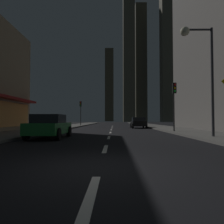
{
  "coord_description": "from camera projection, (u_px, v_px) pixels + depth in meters",
  "views": [
    {
      "loc": [
        0.35,
        -5.12,
        1.13
      ],
      "look_at": [
        0.0,
        26.27,
        2.27
      ],
      "focal_mm": 34.17,
      "sensor_mm": 36.0,
      "label": 1
    }
  ],
  "objects": [
    {
      "name": "street_lamp_right",
      "position": [
        198.0,
        54.0,
        12.75
      ],
      "size": [
        1.96,
        0.56,
        6.58
      ],
      "color": "#38383D",
      "rests_on": "sidewalk_right"
    },
    {
      "name": "skyscraper_distant_short",
      "position": [
        141.0,
        63.0,
        127.37
      ],
      "size": [
        6.66,
        6.21,
        70.48
      ],
      "primitive_type": "cube",
      "color": "#474435",
      "rests_on": "ground"
    },
    {
      "name": "lane_marking_center",
      "position": [
        111.0,
        131.0,
        21.26
      ],
      "size": [
        0.16,
        38.6,
        0.01
      ],
      "color": "silver",
      "rests_on": "ground"
    },
    {
      "name": "traffic_light_far_left",
      "position": [
        81.0,
        108.0,
        36.84
      ],
      "size": [
        0.32,
        0.48,
        4.2
      ],
      "color": "#2D2D2D",
      "rests_on": "sidewalk_left"
    },
    {
      "name": "fire_hydrant_far_left",
      "position": [
        70.0,
        125.0,
        29.77
      ],
      "size": [
        0.42,
        0.3,
        0.65
      ],
      "color": "red",
      "rests_on": "sidewalk_left"
    },
    {
      "name": "skyscraper_distant_tall",
      "position": [
        109.0,
        85.0,
        155.6
      ],
      "size": [
        6.08,
        8.96,
        52.46
      ],
      "primitive_type": "cube",
      "color": "#3B382C",
      "rests_on": "ground"
    },
    {
      "name": "ground_plane",
      "position": [
        112.0,
        126.0,
        37.05
      ],
      "size": [
        78.0,
        136.0,
        0.1
      ],
      "primitive_type": "cube",
      "color": "black"
    },
    {
      "name": "car_parked_near",
      "position": [
        50.0,
        126.0,
        12.98
      ],
      "size": [
        1.98,
        4.24,
        1.45
      ],
      "color": "#1E722D",
      "rests_on": "ground"
    },
    {
      "name": "sidewalk_left",
      "position": [
        72.0,
        126.0,
        37.13
      ],
      "size": [
        4.0,
        76.0,
        0.15
      ],
      "primitive_type": "cube",
      "color": "#605E59",
      "rests_on": "ground"
    },
    {
      "name": "skyscraper_distant_slender",
      "position": [
        167.0,
        51.0,
        117.15
      ],
      "size": [
        6.58,
        7.66,
        78.23
      ],
      "primitive_type": "cube",
      "color": "brown",
      "rests_on": "ground"
    },
    {
      "name": "skyscraper_distant_mid",
      "position": [
        129.0,
        52.0,
        118.01
      ],
      "size": [
        6.18,
        8.8,
        77.84
      ],
      "primitive_type": "cube",
      "color": "#534E3E",
      "rests_on": "ground"
    },
    {
      "name": "car_parked_far",
      "position": [
        138.0,
        123.0,
        28.81
      ],
      "size": [
        1.98,
        4.24,
        1.45
      ],
      "color": "black",
      "rests_on": "ground"
    },
    {
      "name": "traffic_light_near_right",
      "position": [
        174.0,
        96.0,
        18.31
      ],
      "size": [
        0.32,
        0.48,
        4.2
      ],
      "color": "#2D2D2D",
      "rests_on": "sidewalk_right"
    },
    {
      "name": "sidewalk_right",
      "position": [
        153.0,
        126.0,
        36.98
      ],
      "size": [
        4.0,
        76.0,
        0.15
      ],
      "primitive_type": "cube",
      "color": "#605E59",
      "rests_on": "ground"
    }
  ]
}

